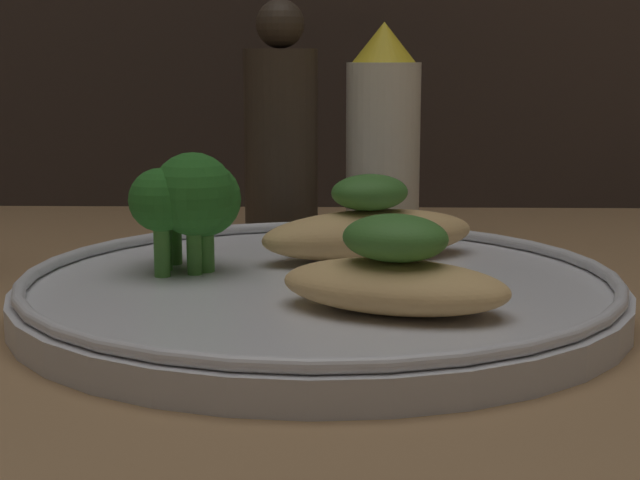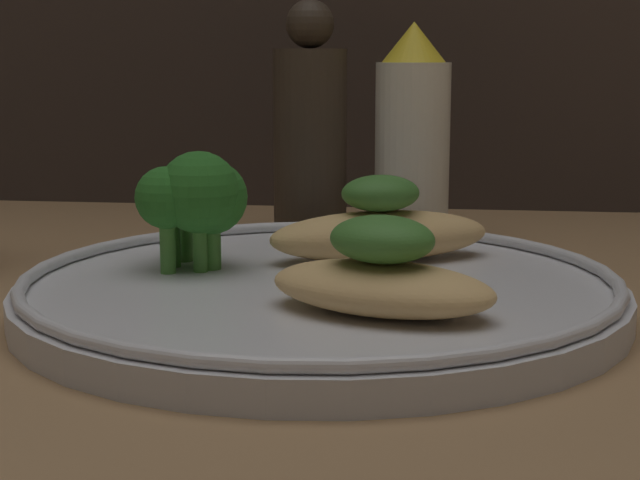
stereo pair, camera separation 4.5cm
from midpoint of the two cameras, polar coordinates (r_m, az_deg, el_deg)
name	(u,v)px [view 1 (the left image)]	position (r cm, az deg, el deg)	size (l,w,h in cm)	color
ground_plane	(320,322)	(45.98, -2.82, -4.81)	(180.00, 180.00, 1.00)	#936D47
plate	(320,291)	(45.61, -2.83, -3.00)	(28.17, 28.17, 2.00)	silver
grilled_meat_front	(395,276)	(40.00, 1.16, -2.12)	(10.75, 8.04, 4.04)	tan
grilled_meat_middle	(369,228)	(50.44, 0.34, 0.68)	(12.48, 8.69, 4.41)	tan
broccoli_bunch	(186,199)	(47.78, -10.51, 2.33)	(5.23, 5.60, 5.90)	#4C8E38
sauce_bottle	(383,138)	(62.65, 1.63, 5.96)	(4.73, 4.73, 13.88)	silver
pepper_grinder	(281,134)	(62.95, -4.36, 6.14)	(4.71, 4.71, 15.28)	#382D23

